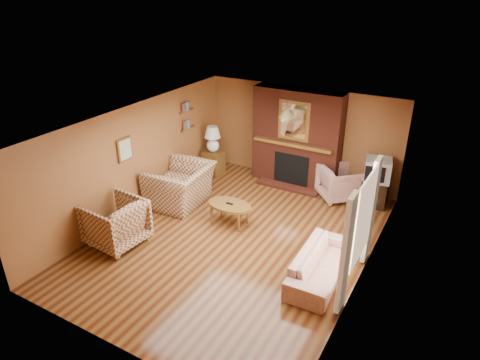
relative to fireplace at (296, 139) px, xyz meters
The scene contains 20 objects.
floor 3.21m from the fireplace, 90.00° to the right, with size 6.50×6.50×0.00m, color #461D0F.
ceiling 3.22m from the fireplace, 90.00° to the right, with size 6.50×6.50×0.00m, color silver.
wall_back 0.27m from the fireplace, 90.00° to the left, with size 6.50×6.50×0.00m, color brown.
wall_front 6.23m from the fireplace, 90.00° to the right, with size 6.50×6.50×0.00m, color brown.
wall_left 3.89m from the fireplace, 129.95° to the right, with size 6.50×6.50×0.00m, color brown.
wall_right 3.89m from the fireplace, 50.05° to the right, with size 6.50×6.50×0.00m, color brown.
fireplace is the anchor object (origin of this frame).
window_right 4.02m from the fireplace, 52.40° to the right, with size 0.10×1.85×2.00m.
bookshelf 2.72m from the fireplace, 156.05° to the right, with size 0.09×0.55×0.71m.
botanical_print 4.12m from the fireplace, 126.90° to the right, with size 0.05×0.40×0.50m.
pendant_light 1.07m from the fireplace, 90.00° to the right, with size 0.36×0.36×0.48m.
plaid_loveseat 3.05m from the fireplace, 128.60° to the right, with size 1.41×1.23×0.91m, color maroon.
plaid_armchair 4.74m from the fireplace, 114.58° to the right, with size 0.99×1.02×0.93m, color maroon.
floral_sofa 3.93m from the fireplace, 60.16° to the right, with size 1.84×0.72×0.54m, color #C0B494.
floral_armchair 1.50m from the fireplace, 12.63° to the right, with size 0.84×0.86×0.78m, color #C0B494.
coffee_table 2.69m from the fireplace, 98.89° to the right, with size 0.98×0.61×0.49m.
side_table 2.34m from the fireplace, 165.71° to the right, with size 0.46×0.46×0.62m, color brown.
table_lamp 2.17m from the fireplace, 165.71° to the right, with size 0.42×0.42×0.69m.
tv_stand 2.24m from the fireplace, ahead, with size 0.57×0.52×0.62m, color black.
crt_tv 2.08m from the fireplace, ahead, with size 0.65×0.65×0.51m.
Camera 1 is at (3.65, -6.28, 4.78)m, focal length 32.00 mm.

